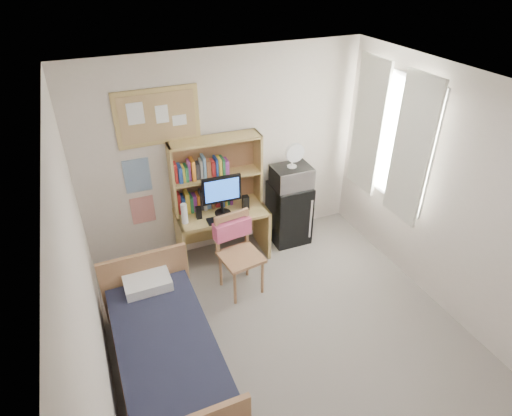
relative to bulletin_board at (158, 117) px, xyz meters
name	(u,v)px	position (x,y,z in m)	size (l,w,h in m)	color
floor	(300,353)	(0.78, -2.08, -1.93)	(3.60, 4.20, 0.02)	gray
ceiling	(320,104)	(0.78, -2.08, 0.68)	(3.60, 4.20, 0.02)	white
wall_back	(226,156)	(0.78, 0.02, -0.62)	(3.60, 0.04, 2.60)	silver
wall_left	(89,311)	(-1.02, -2.08, -0.62)	(0.04, 4.20, 2.60)	silver
wall_right	(466,208)	(2.58, -2.08, -0.62)	(0.04, 4.20, 2.60)	silver
window_unit	(390,138)	(2.53, -0.88, -0.32)	(0.10, 1.40, 1.70)	white
curtain_left	(411,151)	(2.50, -1.28, -0.32)	(0.04, 0.55, 1.70)	white
curtain_right	(368,126)	(2.50, -0.48, -0.32)	(0.04, 0.55, 1.70)	white
bulletin_board	(158,117)	(0.00, 0.00, 0.00)	(0.94, 0.03, 0.64)	tan
poster_wave	(137,176)	(-0.32, 0.01, -0.67)	(0.30, 0.01, 0.42)	#255997
poster_japan	(143,210)	(-0.32, 0.01, -1.14)	(0.28, 0.01, 0.36)	red
desk	(223,234)	(0.59, -0.29, -1.57)	(1.13, 0.57, 0.71)	tan
desk_chair	(241,256)	(0.58, -0.97, -1.43)	(0.49, 0.49, 0.98)	#AA7A50
mini_fridge	(289,212)	(1.56, -0.25, -1.50)	(0.50, 0.50, 0.84)	black
bed	(167,356)	(-0.50, -1.81, -1.67)	(0.89, 1.79, 0.49)	black
hutch	(216,173)	(0.60, -0.14, -0.76)	(1.12, 0.28, 0.91)	tan
monitor	(222,196)	(0.59, -0.35, -0.96)	(0.48, 0.04, 0.51)	black
keyboard	(226,218)	(0.58, -0.49, -1.20)	(0.47, 0.15, 0.02)	black
speaker_left	(199,213)	(0.29, -0.33, -1.13)	(0.06, 0.06, 0.16)	black
speaker_right	(246,203)	(0.89, -0.36, -1.12)	(0.08, 0.08, 0.19)	black
water_bottle	(184,214)	(0.11, -0.37, -1.08)	(0.08, 0.08, 0.26)	white
hoodie	(232,228)	(0.55, -0.77, -1.16)	(0.45, 0.14, 0.21)	#E35681
microwave	(291,177)	(1.56, -0.27, -0.94)	(0.49, 0.37, 0.28)	#B7B7BC
desk_fan	(292,156)	(1.56, -0.27, -0.64)	(0.24, 0.24, 0.31)	white
pillow	(147,283)	(-0.50, -1.06, -1.37)	(0.47, 0.33, 0.11)	white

